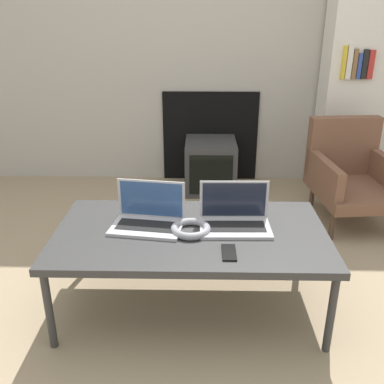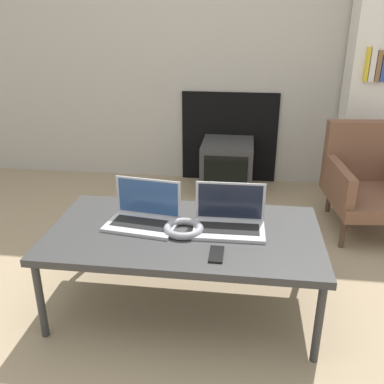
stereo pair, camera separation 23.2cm
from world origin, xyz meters
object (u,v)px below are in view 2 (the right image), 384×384
at_px(laptop_left, 144,214).
at_px(phone, 216,254).
at_px(laptop_right, 229,219).
at_px(headphones, 184,229).
at_px(tv, 227,166).
at_px(armchair, 367,177).

xyz_separation_m(laptop_left, phone, (0.38, -0.26, -0.04)).
relative_size(laptop_right, headphones, 1.79).
relative_size(laptop_right, tv, 0.72).
distance_m(headphones, phone, 0.26).
distance_m(tv, armchair, 1.14).
xyz_separation_m(laptop_right, tv, (-0.08, 1.56, -0.27)).
bearing_deg(laptop_left, headphones, -10.31).
distance_m(laptop_left, armchair, 1.70).
height_order(laptop_right, phone, laptop_right).
distance_m(laptop_left, tv, 1.62).
distance_m(phone, armchair, 1.62).
xyz_separation_m(laptop_right, armchair, (0.91, 1.04, -0.13)).
relative_size(headphones, phone, 1.42).
distance_m(headphones, tv, 1.65).
bearing_deg(armchair, phone, -131.81).
distance_m(laptop_left, laptop_right, 0.43).
height_order(phone, tv, phone).
relative_size(laptop_right, phone, 2.54).
height_order(laptop_left, laptop_right, same).
relative_size(laptop_left, laptop_right, 1.07).
bearing_deg(laptop_right, laptop_left, 179.08).
relative_size(laptop_left, armchair, 0.52).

